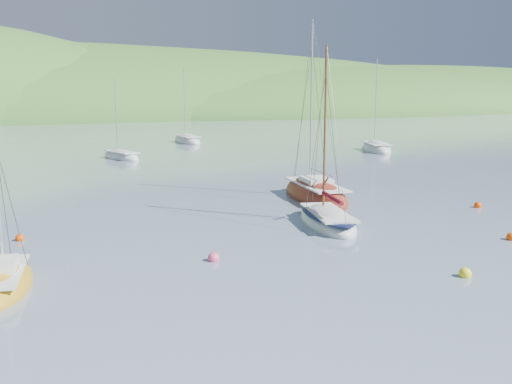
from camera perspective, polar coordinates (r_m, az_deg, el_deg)
name	(u,v)px	position (r m, az deg, el deg)	size (l,w,h in m)	color
ground	(383,273)	(23.15, 12.58, -7.91)	(700.00, 700.00, 0.00)	slate
daysailer_white	(327,221)	(30.80, 7.14, -2.85)	(4.22, 7.02, 10.15)	silver
sloop_red	(315,195)	(38.18, 5.93, -0.33)	(4.57, 9.00, 12.71)	maroon
sailboat_yellow	(1,283)	(22.88, -24.12, -8.32)	(3.05, 5.58, 7.01)	#BB8B1C
distant_sloop_a	(121,157)	(62.82, -13.33, 3.41)	(3.77, 6.90, 9.33)	silver
distant_sloop_b	(187,141)	(81.68, -6.89, 5.07)	(3.21, 8.25, 11.60)	silver
distant_sloop_d	(376,149)	(70.81, 11.92, 4.20)	(6.13, 8.84, 11.95)	silver
mooring_buoys	(365,240)	(27.50, 10.85, -4.73)	(26.42, 13.85, 0.50)	yellow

